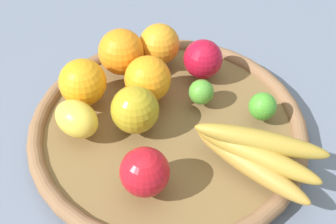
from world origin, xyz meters
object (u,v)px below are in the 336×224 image
(apple_1, at_px, (145,172))
(orange_1, at_px, (121,52))
(lemon_0, at_px, (77,119))
(orange_0, at_px, (159,44))
(orange_2, at_px, (148,79))
(apple_0, at_px, (135,111))
(banana_bunch, at_px, (256,154))
(orange_3, at_px, (83,82))
(lime_0, at_px, (201,92))
(lime_1, at_px, (263,106))
(apple_2, at_px, (203,59))

(apple_1, xyz_separation_m, orange_1, (0.25, -0.01, 0.01))
(apple_1, xyz_separation_m, lemon_0, (0.12, 0.08, -0.01))
(orange_0, bearing_deg, orange_2, 156.98)
(apple_0, distance_m, lemon_0, 0.09)
(banana_bunch, xyz_separation_m, orange_2, (0.17, 0.12, 0.01))
(orange_1, bearing_deg, orange_3, 131.20)
(apple_0, xyz_separation_m, orange_3, (0.08, 0.07, 0.00))
(banana_bunch, distance_m, orange_2, 0.21)
(banana_bunch, xyz_separation_m, orange_1, (0.25, 0.15, 0.01))
(apple_0, relative_size, banana_bunch, 0.41)
(apple_1, relative_size, orange_1, 0.87)
(orange_1, height_order, orange_2, orange_1)
(orange_2, relative_size, lime_0, 1.84)
(orange_1, xyz_separation_m, lemon_0, (-0.13, 0.09, -0.01))
(banana_bunch, bearing_deg, lime_1, -26.44)
(orange_0, height_order, lemon_0, orange_0)
(apple_2, relative_size, lemon_0, 0.90)
(orange_0, height_order, orange_3, orange_3)
(banana_bunch, distance_m, orange_0, 0.27)
(lemon_0, height_order, orange_2, orange_2)
(orange_3, bearing_deg, lime_0, -103.43)
(orange_1, bearing_deg, lime_1, -129.06)
(apple_2, bearing_deg, apple_0, 127.11)
(apple_0, bearing_deg, lime_0, -72.40)
(orange_2, bearing_deg, lemon_0, 114.15)
(lime_1, bearing_deg, banana_bunch, 153.56)
(lime_1, bearing_deg, orange_0, 36.82)
(orange_1, relative_size, orange_3, 1.03)
(lime_0, bearing_deg, lemon_0, 96.53)
(apple_2, bearing_deg, orange_2, 108.68)
(lemon_0, relative_size, orange_2, 0.98)
(orange_0, xyz_separation_m, lime_1, (-0.17, -0.13, -0.01))
(apple_0, distance_m, lime_1, 0.20)
(apple_2, height_order, orange_0, orange_0)
(lemon_0, xyz_separation_m, lime_0, (0.02, -0.20, -0.01))
(orange_0, relative_size, lime_1, 1.62)
(apple_0, bearing_deg, lemon_0, 81.67)
(banana_bunch, xyz_separation_m, lime_0, (0.14, 0.04, -0.01))
(orange_2, height_order, lime_0, orange_2)
(apple_2, height_order, apple_1, apple_1)
(lemon_0, xyz_separation_m, orange_2, (0.05, -0.12, 0.01))
(orange_0, xyz_separation_m, orange_3, (-0.07, 0.14, 0.00))
(lime_1, relative_size, lime_0, 1.08)
(orange_1, xyz_separation_m, orange_3, (-0.06, 0.07, -0.00))
(orange_0, distance_m, lime_0, 0.13)
(banana_bunch, bearing_deg, apple_2, 4.92)
(apple_1, relative_size, orange_0, 0.95)
(orange_2, relative_size, lime_1, 1.70)
(lime_0, bearing_deg, apple_1, 140.92)
(orange_2, bearing_deg, apple_0, 154.74)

